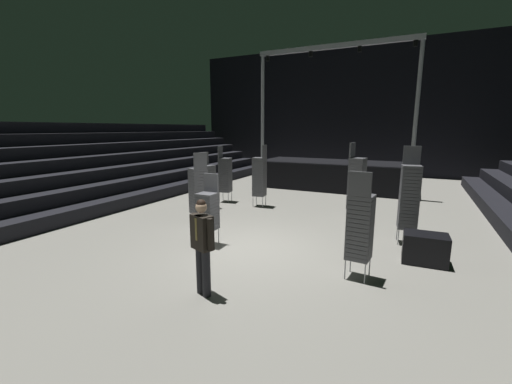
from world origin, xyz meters
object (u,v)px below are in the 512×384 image
Objects in this scene: chair_stack_mid_left at (356,183)px; man_with_tie at (202,242)px; chair_stack_front_left at (208,210)px; chair_stack_rear_centre at (198,190)px; chair_stack_mid_centre at (225,174)px; chair_stack_rear_right at (360,226)px; chair_stack_mid_right at (208,180)px; stage_riser at (335,173)px; equipment_road_case at (425,248)px; chair_stack_rear_left at (409,196)px; chair_stack_front_right at (260,176)px.

man_with_tie is at bearing -5.17° from chair_stack_mid_left.
chair_stack_front_left is 0.81× the size of chair_stack_rear_centre.
chair_stack_rear_right is (5.91, -4.71, -0.04)m from chair_stack_mid_centre.
chair_stack_mid_left is 5.22m from chair_stack_mid_right.
chair_stack_mid_right is at bearing 154.53° from chair_stack_rear_right.
chair_stack_mid_left is at bearing -71.30° from stage_riser.
chair_stack_mid_right is at bearing 163.40° from equipment_road_case.
chair_stack_rear_right is at bearing 65.10° from chair_stack_rear_left.
chair_stack_mid_right is 0.92× the size of chair_stack_mid_centre.
chair_stack_rear_left is (6.72, -0.95, 0.21)m from chair_stack_mid_right.
chair_stack_mid_centre is (-2.21, 4.43, 0.21)m from chair_stack_front_left.
chair_stack_front_left is at bearing 50.70° from chair_stack_mid_right.
chair_stack_rear_centre is at bearing 43.94° from chair_stack_mid_right.
chair_stack_front_right is at bearing -29.59° from chair_stack_rear_left.
chair_stack_mid_right is at bearing -16.08° from chair_stack_rear_left.
chair_stack_mid_centre is at bearing -164.77° from chair_stack_mid_right.
chair_stack_mid_left is at bearing -129.06° from chair_stack_front_left.
stage_riser is 3.15× the size of chair_stack_front_right.
chair_stack_front_left is at bearing -36.87° from man_with_tie.
man_with_tie is at bearing -137.08° from equipment_road_case.
chair_stack_mid_left is at bearing 73.20° from chair_stack_mid_centre.
equipment_road_case is (0.41, -1.18, -0.91)m from chair_stack_rear_left.
chair_stack_mid_centre is (0.02, 1.18, 0.08)m from chair_stack_mid_right.
chair_stack_mid_centre is at bearing -25.67° from chair_stack_rear_left.
chair_stack_rear_left is at bearing 78.47° from chair_stack_rear_right.
man_with_tie is 0.70× the size of chair_stack_mid_left.
man_with_tie is 5.46m from chair_stack_rear_left.
chair_stack_front_left is 4.38m from chair_stack_front_right.
chair_stack_front_right reaches higher than chair_stack_mid_centre.
chair_stack_mid_left is (2.96, 3.81, 0.34)m from chair_stack_front_left.
chair_stack_rear_centre reaches higher than man_with_tie.
chair_stack_front_left is (-1.05, -9.47, 0.17)m from stage_riser.
chair_stack_rear_centre is (-4.12, -2.60, -0.13)m from chair_stack_mid_left.
chair_stack_rear_left is at bearing 55.18° from chair_stack_mid_left.
man_with_tie is at bearing 121.17° from chair_stack_front_left.
chair_stack_mid_right is 6.91m from chair_stack_rear_right.
stage_riser reaches higher than chair_stack_mid_centre.
chair_stack_mid_right is at bearing -56.77° from chair_stack_front_left.
chair_stack_rear_centre is (-1.16, 1.21, 0.21)m from chair_stack_front_left.
chair_stack_mid_right is 0.92× the size of chair_stack_rear_centre.
chair_stack_front_left is 4.84m from chair_stack_mid_left.
chair_stack_rear_left is 2.71m from chair_stack_rear_right.
chair_stack_rear_left is at bearing -104.17° from man_with_tie.
stage_riser is 6.00m from chair_stack_mid_left.
man_with_tie is 4.87m from equipment_road_case.
chair_stack_rear_centre reaches higher than chair_stack_rear_right.
chair_stack_mid_left is 2.15m from chair_stack_rear_left.
stage_riser is at bearing 137.20° from chair_stack_mid_centre.
chair_stack_mid_centre is at bearing 79.56° from chair_stack_front_right.
chair_stack_front_left is at bearing -179.10° from chair_stack_rear_right.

